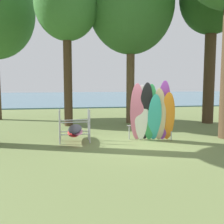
% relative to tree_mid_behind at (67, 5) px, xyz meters
% --- Properties ---
extents(ground_plane, '(80.00, 80.00, 0.00)m').
position_rel_tree_mid_behind_xyz_m(ground_plane, '(2.54, -4.68, -6.11)').
color(ground_plane, olive).
extents(lake_water, '(80.00, 36.00, 0.10)m').
position_rel_tree_mid_behind_xyz_m(lake_water, '(2.54, 27.12, -6.06)').
color(lake_water, '#477084').
rests_on(lake_water, ground).
extents(tree_mid_behind, '(3.22, 3.22, 8.05)m').
position_rel_tree_mid_behind_xyz_m(tree_mid_behind, '(0.00, 0.00, 0.00)').
color(tree_mid_behind, '#42301E').
rests_on(tree_mid_behind, ground).
extents(tree_far_left_back, '(4.62, 4.62, 9.07)m').
position_rel_tree_mid_behind_xyz_m(tree_far_left_back, '(3.39, 0.38, 0.28)').
color(tree_far_left_back, brown).
rests_on(tree_far_left_back, ground).
extents(tree_far_right_back, '(3.44, 3.44, 8.78)m').
position_rel_tree_mid_behind_xyz_m(tree_far_right_back, '(7.65, -0.35, 0.53)').
color(tree_far_right_back, '#42301E').
rests_on(tree_far_right_back, ground).
extents(leaning_board_pile, '(1.85, 0.98, 2.34)m').
position_rel_tree_mid_behind_xyz_m(leaning_board_pile, '(3.12, -4.31, -5.04)').
color(leaning_board_pile, pink).
rests_on(leaning_board_pile, ground).
extents(board_storage_rack, '(1.15, 2.13, 1.25)m').
position_rel_tree_mid_behind_xyz_m(board_storage_rack, '(0.20, -3.95, -5.64)').
color(board_storage_rack, '#9EA0A5').
rests_on(board_storage_rack, ground).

